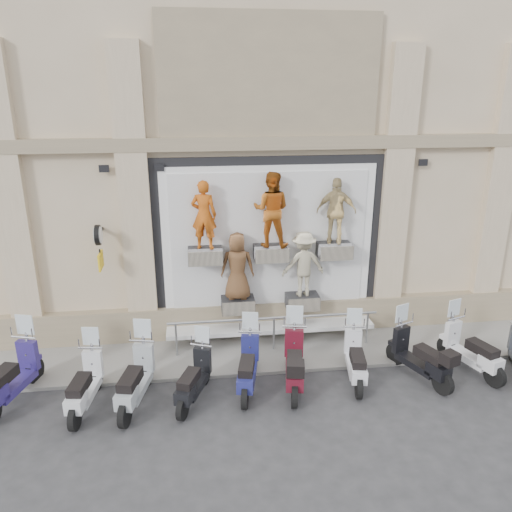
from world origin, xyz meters
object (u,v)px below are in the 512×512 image
object	(u,v)px
scooter_e	(248,357)
guard_rail	(274,334)
scooter_b	(84,375)
scooter_h	(420,347)
scooter_i	(472,341)
clock_sign_bracket	(99,241)
scooter_d	(193,370)
scooter_g	(356,351)
scooter_c	(135,369)
scooter_a	(10,367)
scooter_f	(295,353)

from	to	relation	value
scooter_e	guard_rail	bearing A→B (deg)	73.09
scooter_b	scooter_h	world-z (taller)	scooter_h
scooter_b	scooter_i	world-z (taller)	scooter_i
clock_sign_bracket	scooter_e	size ratio (longest dim) A/B	0.56
guard_rail	scooter_d	xyz separation A→B (m)	(-1.91, -1.72, 0.23)
clock_sign_bracket	scooter_g	size ratio (longest dim) A/B	0.57
scooter_c	scooter_h	bearing A→B (deg)	14.20
scooter_b	scooter_e	bearing A→B (deg)	12.19
scooter_b	scooter_g	bearing A→B (deg)	10.63
guard_rail	scooter_i	xyz separation A→B (m)	(4.20, -1.40, 0.29)
scooter_a	scooter_e	bearing A→B (deg)	14.83
clock_sign_bracket	scooter_h	size ratio (longest dim) A/B	0.55
scooter_f	scooter_i	bearing A→B (deg)	11.71
clock_sign_bracket	scooter_b	size ratio (longest dim) A/B	0.56
scooter_b	scooter_d	xyz separation A→B (m)	(2.12, -0.02, -0.04)
clock_sign_bracket	scooter_a	size ratio (longest dim) A/B	0.51
scooter_e	scooter_f	world-z (taller)	scooter_f
scooter_d	scooter_h	bearing A→B (deg)	23.74
scooter_e	scooter_g	size ratio (longest dim) A/B	1.03
scooter_b	clock_sign_bracket	bearing A→B (deg)	94.25
clock_sign_bracket	scooter_c	size ratio (longest dim) A/B	0.53
scooter_i	guard_rail	bearing A→B (deg)	143.25
scooter_b	scooter_h	size ratio (longest dim) A/B	0.97
scooter_e	scooter_i	size ratio (longest dim) A/B	0.99
scooter_a	scooter_c	world-z (taller)	scooter_a
scooter_b	scooter_i	xyz separation A→B (m)	(8.24, 0.30, 0.02)
scooter_b	scooter_f	bearing A→B (deg)	10.67
scooter_b	scooter_h	xyz separation A→B (m)	(6.97, 0.18, 0.02)
guard_rail	scooter_a	bearing A→B (deg)	-166.50
clock_sign_bracket	scooter_g	world-z (taller)	clock_sign_bracket
scooter_f	scooter_e	bearing A→B (deg)	-171.76
scooter_e	scooter_d	bearing A→B (deg)	-154.79
guard_rail	scooter_f	world-z (taller)	scooter_f
scooter_h	scooter_g	bearing A→B (deg)	154.07
scooter_d	scooter_h	world-z (taller)	scooter_h
scooter_c	scooter_d	world-z (taller)	scooter_c
scooter_a	scooter_e	world-z (taller)	scooter_a
scooter_e	scooter_h	size ratio (longest dim) A/B	0.98
scooter_c	clock_sign_bracket	bearing A→B (deg)	123.80
scooter_d	scooter_i	distance (m)	6.12
guard_rail	scooter_h	size ratio (longest dim) A/B	2.71
clock_sign_bracket	scooter_f	world-z (taller)	clock_sign_bracket
scooter_c	scooter_g	xyz separation A→B (m)	(4.61, 0.27, -0.07)
scooter_h	scooter_b	bearing A→B (deg)	159.62
clock_sign_bracket	scooter_i	world-z (taller)	clock_sign_bracket
scooter_f	scooter_h	xyz separation A→B (m)	(2.75, -0.04, -0.03)
scooter_a	scooter_b	distance (m)	1.53
scooter_i	clock_sign_bracket	bearing A→B (deg)	148.69
scooter_g	scooter_i	xyz separation A→B (m)	(2.65, 0.03, 0.03)
scooter_g	scooter_d	bearing A→B (deg)	-164.34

